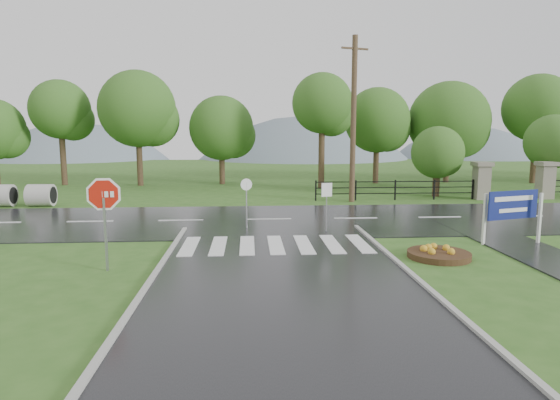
{
  "coord_description": "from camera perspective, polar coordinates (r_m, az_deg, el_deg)",
  "views": [
    {
      "loc": [
        -0.93,
        -11.0,
        3.94
      ],
      "look_at": [
        0.22,
        6.0,
        1.5
      ],
      "focal_mm": 30.0,
      "sensor_mm": 36.0,
      "label": 1
    }
  ],
  "objects": [
    {
      "name": "culvert_pipes",
      "position": [
        29.43,
        -30.88,
        0.47
      ],
      "size": [
        5.5,
        1.2,
        1.2
      ],
      "color": "#9E9B93",
      "rests_on": "ground"
    },
    {
      "name": "reg_sign_round",
      "position": [
        19.29,
        -4.11,
        0.39
      ],
      "size": [
        0.47,
        0.17,
        2.1
      ],
      "color": "#939399",
      "rests_on": "ground"
    },
    {
      "name": "main_road",
      "position": [
        21.39,
        -1.31,
        -2.47
      ],
      "size": [
        90.0,
        8.0,
        0.04
      ],
      "primitive_type": "cube",
      "color": "black",
      "rests_on": "ground"
    },
    {
      "name": "walkway",
      "position": [
        18.15,
        27.69,
        -5.34
      ],
      "size": [
        2.2,
        11.0,
        0.04
      ],
      "primitive_type": "cube",
      "color": "#27272A",
      "rests_on": "ground"
    },
    {
      "name": "reg_sign_small",
      "position": [
        18.59,
        5.71,
        0.34
      ],
      "size": [
        0.44,
        0.13,
        1.99
      ],
      "color": "#939399",
      "rests_on": "ground"
    },
    {
      "name": "flower_bed",
      "position": [
        15.81,
        18.8,
        -6.18
      ],
      "size": [
        1.97,
        1.97,
        0.39
      ],
      "color": "#332111",
      "rests_on": "ground"
    },
    {
      "name": "ground",
      "position": [
        11.72,
        0.92,
        -11.49
      ],
      "size": [
        120.0,
        120.0,
        0.0
      ],
      "primitive_type": "plane",
      "color": "#325D1F",
      "rests_on": "ground"
    },
    {
      "name": "estate_billboard",
      "position": [
        18.46,
        26.53,
        -0.83
      ],
      "size": [
        2.15,
        0.69,
        1.94
      ],
      "color": "silver",
      "rests_on": "ground"
    },
    {
      "name": "entrance_tree_left",
      "position": [
        30.86,
        18.65,
        5.5
      ],
      "size": [
        3.24,
        3.24,
        4.38
      ],
      "color": "#3D2B1C",
      "rests_on": "ground"
    },
    {
      "name": "stop_sign",
      "position": [
        14.12,
        -20.66,
        -0.33
      ],
      "size": [
        1.26,
        0.23,
        2.87
      ],
      "color": "#939399",
      "rests_on": "ground"
    },
    {
      "name": "pillar_west",
      "position": [
        30.51,
        23.34,
        2.28
      ],
      "size": [
        1.0,
        1.0,
        2.24
      ],
      "color": "gray",
      "rests_on": "ground"
    },
    {
      "name": "curb_left",
      "position": [
        8.45,
        -22.93,
        -20.32
      ],
      "size": [
        0.15,
        24.0,
        0.12
      ],
      "primitive_type": "cube",
      "color": "#A3A39B",
      "rests_on": "ground"
    },
    {
      "name": "entrance_tree_right",
      "position": [
        34.37,
        30.3,
        6.12
      ],
      "size": [
        3.41,
        3.41,
        5.12
      ],
      "color": "#3D2B1C",
      "rests_on": "ground"
    },
    {
      "name": "hills",
      "position": [
        78.58,
        -0.52,
        -6.21
      ],
      "size": [
        102.0,
        48.0,
        48.0
      ],
      "color": "slate",
      "rests_on": "ground"
    },
    {
      "name": "crosswalk",
      "position": [
        16.49,
        -0.53,
        -5.46
      ],
      "size": [
        6.5,
        2.8,
        0.02
      ],
      "color": "silver",
      "rests_on": "ground"
    },
    {
      "name": "utility_pole_east",
      "position": [
        27.17,
        8.94,
        9.73
      ],
      "size": [
        1.62,
        0.56,
        9.32
      ],
      "color": "#473523",
      "rests_on": "ground"
    },
    {
      "name": "pillar_east",
      "position": [
        32.53,
        29.63,
        2.21
      ],
      "size": [
        1.0,
        1.0,
        2.24
      ],
      "color": "gray",
      "rests_on": "ground"
    },
    {
      "name": "curb_right",
      "position": [
        9.2,
        27.22,
        -18.16
      ],
      "size": [
        0.15,
        24.0,
        0.12
      ],
      "primitive_type": "cube",
      "color": "#A3A39B",
      "rests_on": "ground"
    },
    {
      "name": "treeline",
      "position": [
        35.27,
        -0.71,
        1.73
      ],
      "size": [
        83.2,
        5.2,
        10.0
      ],
      "color": "#2D5C1C",
      "rests_on": "ground"
    },
    {
      "name": "fence_west",
      "position": [
        28.54,
        13.87,
        1.44
      ],
      "size": [
        9.58,
        0.08,
        1.2
      ],
      "color": "black",
      "rests_on": "ground"
    }
  ]
}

